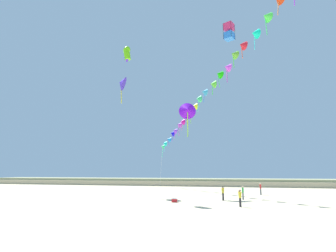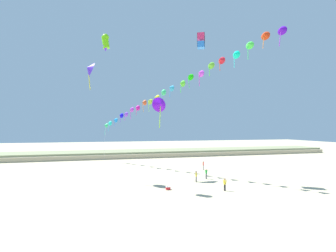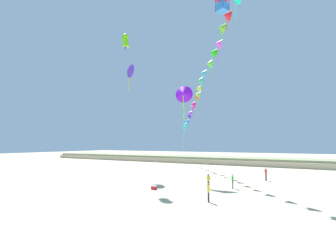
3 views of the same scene
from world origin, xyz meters
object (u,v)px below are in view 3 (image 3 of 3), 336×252
person_near_right (208,191)px  large_kite_mid_trail (129,71)px  person_far_left (233,180)px  person_near_left (266,173)px  beach_cooler (154,188)px  person_mid_center (208,180)px  large_kite_outer_drift (184,94)px  large_kite_low_lead (222,2)px  large_kite_high_solo (125,41)px

person_near_right → large_kite_mid_trail: size_ratio=0.35×
person_far_left → large_kite_mid_trail: large_kite_mid_trail is taller
person_near_left → person_far_left: (-2.70, -7.61, -0.06)m
large_kite_mid_trail → beach_cooler: (10.64, -8.59, -17.21)m
person_mid_center → large_kite_outer_drift: bearing=140.6°
person_near_right → beach_cooler: bearing=161.7°
person_mid_center → large_kite_low_lead: large_kite_low_lead is taller
person_near_right → beach_cooler: size_ratio=2.80×
person_far_left → beach_cooler: size_ratio=2.78×
person_mid_center → large_kite_outer_drift: (-4.71, 3.87, 10.98)m
large_kite_mid_trail → beach_cooler: size_ratio=8.10×
person_near_right → person_mid_center: 5.68m
person_near_right → large_kite_low_lead: (-0.34, 7.02, 21.01)m
person_near_left → person_far_left: bearing=-109.5°
person_near_right → large_kite_outer_drift: 15.78m
person_near_left → person_mid_center: bearing=-118.6°
large_kite_mid_trail → large_kite_high_solo: bearing=-57.8°
person_near_left → large_kite_low_lead: large_kite_low_lead is taller
large_kite_outer_drift → person_far_left: bearing=-18.6°
large_kite_mid_trail → large_kite_high_solo: 5.65m
person_far_left → large_kite_low_lead: bearing=171.8°
person_near_right → large_kite_outer_drift: (-6.53, 9.25, 10.98)m
large_kite_low_lead → large_kite_mid_trail: (-17.22, 3.86, -4.51)m
person_far_left → beach_cooler: person_far_left is taller
person_near_right → person_mid_center: size_ratio=1.00×
large_kite_low_lead → person_near_right: bearing=-87.2°
person_mid_center → large_kite_mid_trail: size_ratio=0.35×
person_near_right → person_far_left: person_near_right is taller
person_mid_center → beach_cooler: person_mid_center is taller
beach_cooler → person_far_left: bearing=32.0°
person_near_left → person_mid_center: person_near_left is taller
beach_cooler → person_near_right: bearing=-18.3°
person_mid_center → beach_cooler: size_ratio=2.81×
person_near_left → beach_cooler: 15.85m
person_near_right → large_kite_outer_drift: size_ratio=0.32×
person_far_left → large_kite_low_lead: 21.03m
large_kite_low_lead → person_near_left: bearing=65.0°
person_near_left → large_kite_high_solo: (-18.12, -7.73, 19.34)m
person_far_left → beach_cooler: bearing=-148.0°
person_far_left → large_kite_outer_drift: 13.23m
person_near_left → large_kite_low_lead: 22.53m
person_near_left → beach_cooler: bearing=-129.5°
person_near_right → large_kite_low_lead: large_kite_low_lead is taller
person_near_left → beach_cooler: person_near_left is taller
person_far_left → large_kite_high_solo: size_ratio=0.64×
beach_cooler → person_mid_center: bearing=31.3°
person_mid_center → large_kite_mid_trail: (-15.74, 5.49, 16.49)m
large_kite_high_solo → beach_cooler: large_kite_high_solo is taller
large_kite_low_lead → large_kite_mid_trail: large_kite_low_lead is taller
person_near_left → large_kite_low_lead: size_ratio=0.74×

